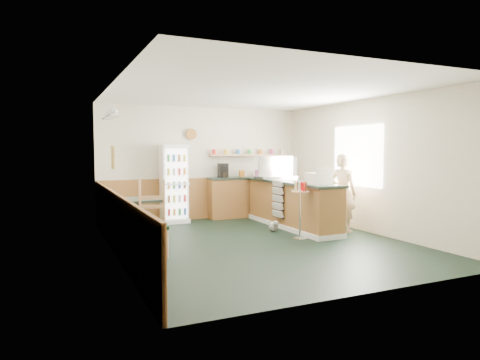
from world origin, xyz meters
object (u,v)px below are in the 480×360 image
condiment_stand (300,201)px  cafe_table (138,213)px  cafe_chair (152,216)px  display_case (276,168)px  cash_register (319,179)px  drinks_fridge (174,184)px  shopkeeper (343,193)px

condiment_stand → cafe_table: condiment_stand is taller
cafe_table → cafe_chair: (0.10, -0.68, 0.03)m
display_case → condiment_stand: size_ratio=0.85×
cash_register → cafe_chair: (-3.30, -0.22, -0.50)m
drinks_fridge → display_case: (2.14, -0.95, 0.37)m
drinks_fridge → shopkeeper: size_ratio=1.12×
shopkeeper → cash_register: bearing=81.6°
shopkeeper → cafe_chair: bearing=75.2°
condiment_stand → cafe_chair: (-2.81, -0.09, -0.09)m
cash_register → shopkeeper: (0.70, 0.14, -0.32)m
drinks_fridge → shopkeeper: 3.80m
display_case → cash_register: bearing=-90.0°
drinks_fridge → cafe_chair: bearing=-111.9°
drinks_fridge → display_case: 2.37m
cafe_table → condiment_stand: bearing=-11.4°
display_case → cafe_chair: display_case is taller
cash_register → display_case: bearing=85.2°
display_case → shopkeeper: (0.70, -1.58, -0.46)m
cafe_chair → cafe_table: bearing=106.5°
drinks_fridge → cash_register: size_ratio=4.51×
drinks_fridge → condiment_stand: (1.65, -2.80, -0.19)m
drinks_fridge → cash_register: (2.14, -2.67, 0.22)m
shopkeeper → condiment_stand: shopkeeper is taller
drinks_fridge → condiment_stand: drinks_fridge is taller
cash_register → cafe_table: cash_register is taller
drinks_fridge → cafe_table: bearing=-119.6°
shopkeeper → cafe_table: (-4.10, 0.31, -0.21)m
drinks_fridge → cafe_table: size_ratio=2.14×
display_case → shopkeeper: 1.79m
condiment_stand → shopkeeper: bearing=12.7°
drinks_fridge → condiment_stand: size_ratio=1.69×
cafe_table → cafe_chair: bearing=-81.9°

